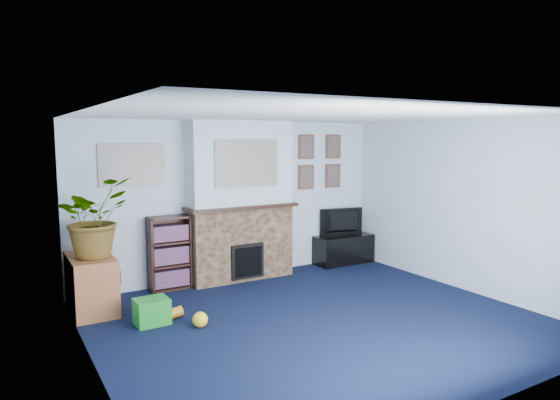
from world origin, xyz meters
TOP-DOWN VIEW (x-y plane):
  - floor at (0.00, 0.00)m, footprint 5.00×4.50m
  - ceiling at (0.00, 0.00)m, footprint 5.00×4.50m
  - wall_back at (0.00, 2.25)m, footprint 5.00×0.04m
  - wall_front at (0.00, -2.25)m, footprint 5.00×0.04m
  - wall_left at (-2.50, 0.00)m, footprint 0.04×4.50m
  - wall_right at (2.50, 0.00)m, footprint 0.04×4.50m
  - chimney_breast at (0.00, 2.05)m, footprint 1.72×0.50m
  - collage_main at (0.00, 1.84)m, footprint 1.00×0.03m
  - collage_left at (-1.55, 2.23)m, footprint 0.90×0.03m
  - portrait_tl at (1.30, 2.23)m, footprint 0.30×0.03m
  - portrait_tr at (1.85, 2.23)m, footprint 0.30×0.03m
  - portrait_bl at (1.30, 2.23)m, footprint 0.30×0.03m
  - portrait_br at (1.85, 2.23)m, footprint 0.30×0.03m
  - tv_stand at (1.95, 2.03)m, footprint 1.03×0.43m
  - television at (1.95, 2.05)m, footprint 0.80×0.26m
  - bookshelf at (-1.10, 2.11)m, footprint 0.58×0.28m
  - sideboard at (-2.24, 1.68)m, footprint 0.50×0.91m
  - potted_plant at (-2.19, 1.63)m, footprint 1.15×1.11m
  - mantel_clock at (-0.00, 2.00)m, footprint 0.09×0.05m
  - mantel_candle at (0.31, 2.00)m, footprint 0.05×0.05m
  - mantel_teddy at (-0.58, 2.00)m, footprint 0.13×0.13m
  - mantel_can at (0.77, 2.00)m, footprint 0.06×0.06m
  - green_crate at (-1.72, 0.88)m, footprint 0.38×0.31m
  - toy_ball at (-1.28, 0.50)m, footprint 0.18×0.18m
  - toy_block at (-1.61, 1.00)m, footprint 0.21×0.21m
  - toy_tube at (-1.48, 0.91)m, footprint 0.28×0.12m

SIDE VIEW (x-z plane):
  - floor at x=0.00m, z-range -0.01..0.01m
  - toy_tube at x=-1.48m, z-range -0.01..0.15m
  - toy_ball at x=-1.28m, z-range 0.00..0.18m
  - toy_block at x=-1.61m, z-range 0.01..0.21m
  - green_crate at x=-1.72m, z-range -0.01..0.29m
  - tv_stand at x=1.95m, z-range -0.02..0.47m
  - sideboard at x=-2.24m, z-range 0.00..0.70m
  - bookshelf at x=-1.10m, z-range -0.02..1.03m
  - television at x=1.95m, z-range 0.49..0.94m
  - chimney_breast at x=0.00m, z-range -0.02..2.38m
  - potted_plant at x=-2.19m, z-range 0.71..1.68m
  - wall_back at x=0.00m, z-range 0.00..2.40m
  - wall_front at x=0.00m, z-range 0.00..2.40m
  - wall_left at x=-2.50m, z-range 0.00..2.40m
  - wall_right at x=2.50m, z-range 0.00..2.40m
  - mantel_can at x=0.77m, z-range 1.15..1.27m
  - mantel_teddy at x=-0.58m, z-range 1.15..1.28m
  - mantel_clock at x=0.00m, z-range 1.16..1.28m
  - mantel_candle at x=0.31m, z-range 1.15..1.31m
  - portrait_bl at x=1.30m, z-range 1.30..1.70m
  - portrait_br at x=1.85m, z-range 1.30..1.70m
  - collage_left at x=-1.55m, z-range 1.49..2.07m
  - collage_main at x=0.00m, z-range 1.44..2.12m
  - portrait_tl at x=1.30m, z-range 1.80..2.20m
  - portrait_tr at x=1.85m, z-range 1.80..2.20m
  - ceiling at x=0.00m, z-range 2.40..2.40m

